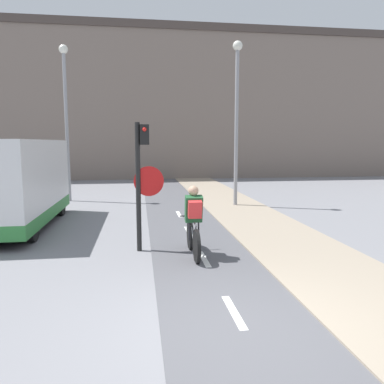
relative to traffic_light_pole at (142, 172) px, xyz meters
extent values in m
plane|color=gray|center=(1.25, -3.87, -1.80)|extent=(120.00, 120.00, 0.00)
cube|color=#56565B|center=(1.25, -3.87, -1.79)|extent=(2.16, 60.00, 0.02)
cube|color=white|center=(1.25, -3.37, -1.77)|extent=(0.12, 1.10, 0.00)
cube|color=white|center=(1.25, -0.87, -1.77)|extent=(0.12, 1.10, 0.00)
cube|color=white|center=(1.25, 1.63, -1.77)|extent=(0.12, 1.10, 0.00)
cube|color=white|center=(1.25, 4.13, -1.77)|extent=(0.12, 1.10, 0.00)
cube|color=slate|center=(1.25, 19.28, 3.05)|extent=(60.00, 5.00, 9.70)
cube|color=#473D38|center=(1.25, 19.28, 8.15)|extent=(60.00, 5.20, 0.50)
cylinder|color=black|center=(-0.09, 0.00, -0.36)|extent=(0.11, 0.11, 2.88)
cube|color=black|center=(0.07, 0.00, 0.82)|extent=(0.20, 0.20, 0.44)
sphere|color=red|center=(0.07, -0.11, 0.93)|extent=(0.09, 0.09, 0.09)
cone|color=red|center=(0.15, 0.00, -0.21)|extent=(0.67, 0.01, 0.67)
cone|color=silver|center=(0.15, 0.00, -0.21)|extent=(0.60, 0.02, 0.60)
cylinder|color=gray|center=(-2.99, 7.84, 1.23)|extent=(0.14, 0.14, 6.06)
sphere|color=silver|center=(-2.99, 7.84, 4.37)|extent=(0.36, 0.36, 0.36)
cylinder|color=gray|center=(3.60, 5.60, 1.14)|extent=(0.14, 0.14, 5.87)
sphere|color=silver|center=(3.60, 5.60, 4.18)|extent=(0.36, 0.36, 0.36)
cylinder|color=black|center=(1.07, -1.06, -1.45)|extent=(0.07, 0.70, 0.70)
cylinder|color=black|center=(1.07, -0.06, -1.45)|extent=(0.07, 0.70, 0.70)
cylinder|color=slate|center=(1.07, -0.37, -1.26)|extent=(0.04, 0.64, 0.43)
cylinder|color=slate|center=(1.07, -0.83, -1.25)|extent=(0.04, 0.33, 0.46)
cylinder|color=slate|center=(1.07, -0.52, -1.04)|extent=(0.04, 0.92, 0.07)
cylinder|color=slate|center=(1.07, -0.87, -1.46)|extent=(0.04, 0.38, 0.05)
cylinder|color=black|center=(1.07, -0.06, -1.01)|extent=(0.46, 0.03, 0.03)
cube|color=#235B33|center=(1.07, -0.63, -0.75)|extent=(0.36, 0.31, 0.59)
sphere|color=tan|center=(1.07, -0.59, -0.37)|extent=(0.22, 0.22, 0.22)
cylinder|color=#232328|center=(0.97, -0.66, -1.20)|extent=(0.04, 0.07, 0.44)
cylinder|color=#232328|center=(1.17, -0.66, -1.20)|extent=(0.04, 0.07, 0.44)
cube|color=red|center=(1.07, -0.81, -0.73)|extent=(0.28, 0.23, 0.39)
cube|color=silver|center=(-3.70, 2.88, -0.41)|extent=(2.20, 5.32, 2.28)
cube|color=#33843D|center=(-3.70, 2.88, -1.37)|extent=(2.21, 5.33, 0.36)
cube|color=black|center=(-3.70, 5.52, -0.02)|extent=(1.98, 0.04, 0.70)
cylinder|color=black|center=(-2.71, 4.61, -1.45)|extent=(0.18, 0.70, 0.70)
cylinder|color=black|center=(-2.71, 1.15, -1.45)|extent=(0.18, 0.70, 0.70)
camera|label=1|loc=(-0.06, -8.35, 0.64)|focal=35.00mm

